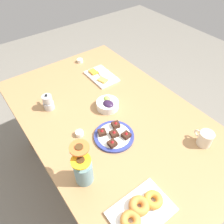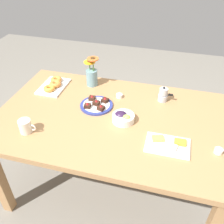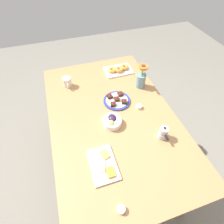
{
  "view_description": "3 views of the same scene",
  "coord_description": "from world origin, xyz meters",
  "px_view_note": "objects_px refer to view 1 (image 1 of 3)",
  "views": [
    {
      "loc": [
        -0.78,
        0.58,
        1.75
      ],
      "look_at": [
        0.0,
        0.0,
        0.78
      ],
      "focal_mm": 35.0,
      "sensor_mm": 36.0,
      "label": 1
    },
    {
      "loc": [
        0.35,
        -1.29,
        1.79
      ],
      "look_at": [
        0.0,
        0.0,
        0.78
      ],
      "focal_mm": 40.0,
      "sensor_mm": 36.0,
      "label": 2
    },
    {
      "loc": [
        0.88,
        -0.28,
        1.84
      ],
      "look_at": [
        0.0,
        0.0,
        0.78
      ],
      "focal_mm": 28.0,
      "sensor_mm": 36.0,
      "label": 3
    }
  ],
  "objects_px": {
    "jam_cup_berry": "(79,133)",
    "dining_table": "(112,125)",
    "moka_pot": "(48,102)",
    "grape_bowl": "(108,104)",
    "flower_vase": "(83,170)",
    "coffee_mug": "(205,138)",
    "jam_cup_honey": "(80,61)",
    "cheese_platter": "(101,76)",
    "croissant_platter": "(141,210)",
    "dessert_plate": "(114,136)"
  },
  "relations": [
    {
      "from": "grape_bowl",
      "to": "jam_cup_honey",
      "type": "bearing_deg",
      "value": -13.13
    },
    {
      "from": "dining_table",
      "to": "flower_vase",
      "type": "bearing_deg",
      "value": 126.05
    },
    {
      "from": "dining_table",
      "to": "jam_cup_honey",
      "type": "relative_size",
      "value": 33.33
    },
    {
      "from": "dining_table",
      "to": "moka_pot",
      "type": "bearing_deg",
      "value": 42.68
    },
    {
      "from": "croissant_platter",
      "to": "jam_cup_berry",
      "type": "distance_m",
      "value": 0.54
    },
    {
      "from": "dessert_plate",
      "to": "flower_vase",
      "type": "relative_size",
      "value": 0.96
    },
    {
      "from": "jam_cup_honey",
      "to": "jam_cup_berry",
      "type": "height_order",
      "value": "same"
    },
    {
      "from": "croissant_platter",
      "to": "jam_cup_berry",
      "type": "relative_size",
      "value": 5.83
    },
    {
      "from": "jam_cup_berry",
      "to": "moka_pot",
      "type": "relative_size",
      "value": 0.4
    },
    {
      "from": "dessert_plate",
      "to": "croissant_platter",
      "type": "bearing_deg",
      "value": 158.82
    },
    {
      "from": "jam_cup_berry",
      "to": "moka_pot",
      "type": "xyz_separation_m",
      "value": [
        0.32,
        0.04,
        0.03
      ]
    },
    {
      "from": "grape_bowl",
      "to": "jam_cup_honey",
      "type": "xyz_separation_m",
      "value": [
        0.59,
        -0.14,
        -0.01
      ]
    },
    {
      "from": "dining_table",
      "to": "grape_bowl",
      "type": "bearing_deg",
      "value": -17.34
    },
    {
      "from": "coffee_mug",
      "to": "jam_cup_honey",
      "type": "height_order",
      "value": "coffee_mug"
    },
    {
      "from": "cheese_platter",
      "to": "flower_vase",
      "type": "distance_m",
      "value": 0.86
    },
    {
      "from": "cheese_platter",
      "to": "flower_vase",
      "type": "xyz_separation_m",
      "value": [
        -0.66,
        0.55,
        0.07
      ]
    },
    {
      "from": "jam_cup_honey",
      "to": "dining_table",
      "type": "bearing_deg",
      "value": 166.34
    },
    {
      "from": "coffee_mug",
      "to": "dining_table",
      "type": "bearing_deg",
      "value": 31.04
    },
    {
      "from": "grape_bowl",
      "to": "croissant_platter",
      "type": "distance_m",
      "value": 0.69
    },
    {
      "from": "dining_table",
      "to": "jam_cup_berry",
      "type": "height_order",
      "value": "jam_cup_berry"
    },
    {
      "from": "grape_bowl",
      "to": "coffee_mug",
      "type": "bearing_deg",
      "value": -154.94
    },
    {
      "from": "moka_pot",
      "to": "flower_vase",
      "type": "bearing_deg",
      "value": 172.14
    },
    {
      "from": "dining_table",
      "to": "jam_cup_honey",
      "type": "xyz_separation_m",
      "value": [
        0.68,
        -0.16,
        0.1
      ]
    },
    {
      "from": "grape_bowl",
      "to": "cheese_platter",
      "type": "xyz_separation_m",
      "value": [
        0.31,
        -0.16,
        -0.02
      ]
    },
    {
      "from": "moka_pot",
      "to": "grape_bowl",
      "type": "bearing_deg",
      "value": -126.14
    },
    {
      "from": "dining_table",
      "to": "flower_vase",
      "type": "relative_size",
      "value": 6.55
    },
    {
      "from": "dessert_plate",
      "to": "flower_vase",
      "type": "bearing_deg",
      "value": 114.52
    },
    {
      "from": "jam_cup_honey",
      "to": "coffee_mug",
      "type": "bearing_deg",
      "value": -173.85
    },
    {
      "from": "dining_table",
      "to": "cheese_platter",
      "type": "bearing_deg",
      "value": -25.17
    },
    {
      "from": "croissant_platter",
      "to": "jam_cup_honey",
      "type": "bearing_deg",
      "value": -18.6
    },
    {
      "from": "dining_table",
      "to": "flower_vase",
      "type": "xyz_separation_m",
      "value": [
        -0.27,
        0.37,
        0.17
      ]
    },
    {
      "from": "coffee_mug",
      "to": "dessert_plate",
      "type": "bearing_deg",
      "value": 48.09
    },
    {
      "from": "grape_bowl",
      "to": "dessert_plate",
      "type": "xyz_separation_m",
      "value": [
        -0.22,
        0.12,
        -0.02
      ]
    },
    {
      "from": "jam_cup_honey",
      "to": "dessert_plate",
      "type": "xyz_separation_m",
      "value": [
        -0.82,
        0.25,
        -0.0
      ]
    },
    {
      "from": "flower_vase",
      "to": "dining_table",
      "type": "bearing_deg",
      "value": -53.95
    },
    {
      "from": "croissant_platter",
      "to": "coffee_mug",
      "type": "bearing_deg",
      "value": -82.37
    },
    {
      "from": "cheese_platter",
      "to": "jam_cup_berry",
      "type": "xyz_separation_m",
      "value": [
        -0.4,
        0.43,
        0.01
      ]
    },
    {
      "from": "jam_cup_berry",
      "to": "flower_vase",
      "type": "xyz_separation_m",
      "value": [
        -0.26,
        0.12,
        0.07
      ]
    },
    {
      "from": "flower_vase",
      "to": "jam_cup_honey",
      "type": "bearing_deg",
      "value": -29.38
    },
    {
      "from": "dining_table",
      "to": "grape_bowl",
      "type": "relative_size",
      "value": 10.81
    },
    {
      "from": "dessert_plate",
      "to": "dining_table",
      "type": "bearing_deg",
      "value": -32.51
    },
    {
      "from": "cheese_platter",
      "to": "jam_cup_honey",
      "type": "bearing_deg",
      "value": 4.12
    },
    {
      "from": "cheese_platter",
      "to": "flower_vase",
      "type": "relative_size",
      "value": 1.06
    },
    {
      "from": "moka_pot",
      "to": "cheese_platter",
      "type": "bearing_deg",
      "value": -80.12
    },
    {
      "from": "dessert_plate",
      "to": "flower_vase",
      "type": "xyz_separation_m",
      "value": [
        -0.13,
        0.28,
        0.07
      ]
    },
    {
      "from": "croissant_platter",
      "to": "dining_table",
      "type": "bearing_deg",
      "value": -24.28
    },
    {
      "from": "flower_vase",
      "to": "cheese_platter",
      "type": "bearing_deg",
      "value": -39.88
    },
    {
      "from": "jam_cup_berry",
      "to": "dining_table",
      "type": "bearing_deg",
      "value": -87.93
    },
    {
      "from": "croissant_platter",
      "to": "moka_pot",
      "type": "bearing_deg",
      "value": 2.5
    },
    {
      "from": "jam_cup_honey",
      "to": "jam_cup_berry",
      "type": "bearing_deg",
      "value": 149.22
    }
  ]
}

